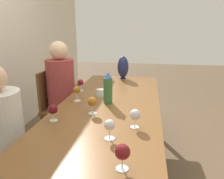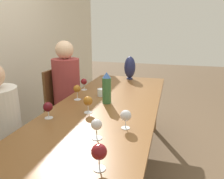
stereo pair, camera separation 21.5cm
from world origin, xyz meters
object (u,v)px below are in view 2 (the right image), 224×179
wine_glass_6 (126,116)px  person_far (68,88)px  wine_glass_3 (48,107)px  chair_far (63,102)px  wine_glass_5 (97,125)px  wine_glass_4 (77,89)px  wine_glass_0 (88,101)px  vase (130,67)px  wine_glass_2 (99,152)px  person_near (1,133)px  wine_glass_1 (84,82)px  water_bottle (107,88)px  water_tumbler (101,92)px

wine_glass_6 → person_far: size_ratio=0.11×
wine_glass_3 → chair_far: size_ratio=0.14×
wine_glass_5 → person_far: (1.21, 0.82, -0.14)m
wine_glass_6 → wine_glass_4: bearing=50.3°
wine_glass_0 → person_far: (0.81, 0.60, -0.15)m
vase → wine_glass_4: (-1.02, 0.33, -0.05)m
wine_glass_2 → person_near: bearing=69.4°
wine_glass_0 → person_near: (-0.34, 0.60, -0.20)m
wine_glass_6 → wine_glass_1: bearing=38.5°
vase → wine_glass_1: vase is taller
water_bottle → vase: vase is taller
wine_glass_0 → person_far: 1.02m
chair_far → wine_glass_5: bearing=-143.3°
water_tumbler → wine_glass_0: wine_glass_0 is taller
wine_glass_1 → wine_glass_6: (-0.84, -0.66, -0.00)m
wine_glass_6 → person_near: (-0.14, 0.96, -0.19)m
wine_glass_1 → person_near: 1.04m
vase → chair_far: size_ratio=0.34×
wine_glass_1 → wine_glass_2: wine_glass_2 is taller
person_near → wine_glass_4: bearing=-30.4°
vase → wine_glass_5: vase is taller
water_bottle → person_far: size_ratio=0.23×
vase → wine_glass_2: size_ratio=2.25×
water_tumbler → wine_glass_1: size_ratio=0.57×
wine_glass_3 → vase: bearing=-13.6°
water_bottle → wine_glass_5: (-0.67, -0.13, -0.05)m
wine_glass_1 → chair_far: 0.55m
water_tumbler → wine_glass_2: wine_glass_2 is taller
water_tumbler → person_near: (-0.81, 0.56, -0.14)m
wine_glass_1 → wine_glass_5: bearing=-153.4°
vase → wine_glass_6: (-1.51, -0.26, -0.07)m
water_tumbler → wine_glass_3: wine_glass_3 is taller
wine_glass_2 → wine_glass_5: (0.30, 0.12, -0.00)m
water_tumbler → wine_glass_6: wine_glass_6 is taller
wine_glass_4 → chair_far: bearing=41.2°
wine_glass_2 → wine_glass_6: 0.49m
wine_glass_3 → person_near: person_near is taller
water_bottle → wine_glass_2: 1.00m
vase → wine_glass_0: 1.31m
water_tumbler → wine_glass_5: wine_glass_5 is taller
wine_glass_1 → wine_glass_6: bearing=-141.5°
wine_glass_2 → wine_glass_3: (0.50, 0.59, -0.00)m
person_far → wine_glass_3: bearing=-161.2°
wine_glass_5 → wine_glass_6: 0.24m
wine_glass_0 → person_far: person_far is taller
wine_glass_1 → wine_glass_2: 1.47m
wine_glass_4 → person_far: 0.66m
wine_glass_3 → wine_glass_0: bearing=-53.8°
wine_glass_2 → wine_glass_0: bearing=25.7°
person_far → wine_glass_2: bearing=-148.2°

